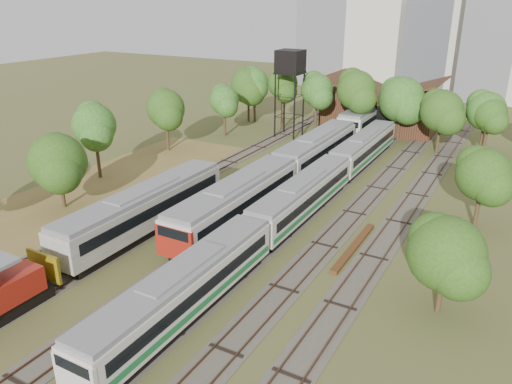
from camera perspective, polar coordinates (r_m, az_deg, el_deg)
The scene contains 13 objects.
ground at distance 30.46m, azimuth -16.87°, elevation -16.90°, with size 240.00×240.00×0.00m, color #475123.
dry_grass_patch at distance 47.23m, azimuth -25.46°, elevation -3.73°, with size 14.00×60.00×0.04m, color brown.
tracks at distance 48.59m, azimuth 3.73°, elevation -0.85°, with size 24.60×80.00×0.19m.
railcar_red_set at distance 49.39m, azimuth 2.98°, elevation 2.11°, with size 3.22×34.58×3.98m.
railcar_green_set at distance 44.62m, azimuth 5.35°, elevation -0.57°, with size 2.73×52.07×3.38m.
railcar_rear at distance 73.90m, azimuth 12.53°, elevation 8.22°, with size 3.30×16.08×4.09m.
old_grey_coach at distance 42.20m, azimuth -12.59°, elevation -1.94°, with size 3.05×18.00×3.77m.
water_tower at distance 69.37m, azimuth 3.94°, elevation 14.39°, with size 3.42×3.42×11.82m.
rail_pile_far at distance 40.00m, azimuth 11.10°, elevation -6.21°, with size 0.56×8.95×0.29m, color #5A3319.
maintenance_shed at distance 77.78m, azimuth 14.30°, elevation 9.28°, with size 16.45×11.55×7.58m.
tree_band_left at distance 56.07m, azimuth -15.71°, elevation 7.03°, with size 8.19×63.34×8.30m.
tree_band_far at distance 69.07m, azimuth 15.07°, elevation 10.25°, with size 44.26×9.91×9.49m.
tree_band_right at distance 44.65m, azimuth 23.70°, elevation 1.59°, with size 5.93×39.96×7.48m.
Camera 1 is at (18.47, -15.70, 18.44)m, focal length 35.00 mm.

